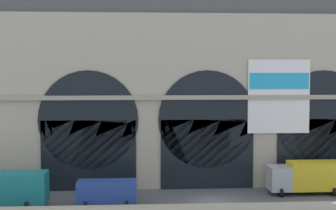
# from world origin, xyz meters

# --- Properties ---
(ground_plane) EXTENTS (200.00, 200.00, 0.00)m
(ground_plane) POSITION_xyz_m (0.00, 0.00, 0.00)
(ground_plane) COLOR #54565B
(station_building) EXTENTS (49.73, 4.50, 22.44)m
(station_building) POSITION_xyz_m (0.03, 7.05, 10.81)
(station_building) COLOR #B2A891
(station_building) RESTS_ON ground
(box_truck_west) EXTENTS (7.50, 2.91, 3.12)m
(box_truck_west) POSITION_xyz_m (-18.51, -0.79, 1.70)
(box_truck_west) COLOR white
(box_truck_west) RESTS_ON ground
(van_midwest) EXTENTS (5.20, 2.48, 2.20)m
(van_midwest) POSITION_xyz_m (-9.69, -0.54, 1.25)
(van_midwest) COLOR #28479E
(van_midwest) RESTS_ON ground
(box_truck_mideast) EXTENTS (7.50, 2.91, 3.12)m
(box_truck_mideast) POSITION_xyz_m (9.48, 2.35, 1.70)
(box_truck_mideast) COLOR #ADB2B7
(box_truck_mideast) RESTS_ON ground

